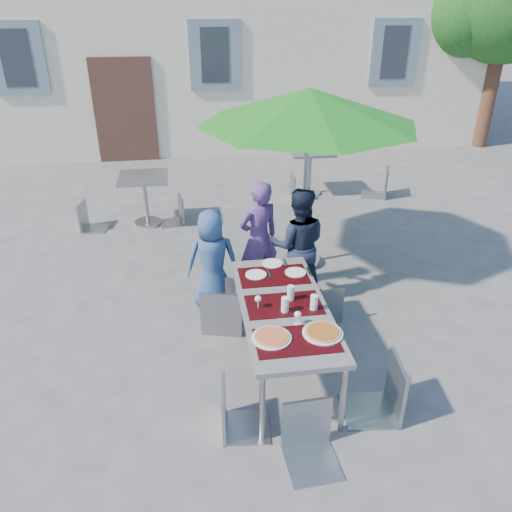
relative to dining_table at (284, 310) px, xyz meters
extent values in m
plane|color=#4D4D50|center=(-0.04, 0.04, -0.70)|extent=(90.00, 90.00, 0.00)
cube|color=#452A21|center=(-2.04, 7.51, 0.40)|extent=(1.30, 0.06, 2.20)
cube|color=slate|center=(-4.04, 7.51, 1.50)|extent=(1.10, 0.06, 1.40)
cube|color=#262B33|center=(-4.04, 7.49, 1.50)|extent=(0.60, 0.04, 1.10)
cube|color=slate|center=(-0.04, 7.51, 1.50)|extent=(1.10, 0.06, 1.40)
cube|color=#262B33|center=(-0.04, 7.49, 1.50)|extent=(0.60, 0.04, 1.10)
cube|color=slate|center=(3.96, 7.51, 1.50)|extent=(1.10, 0.06, 1.40)
cube|color=#262B33|center=(3.96, 7.49, 1.50)|extent=(0.60, 0.04, 1.10)
cylinder|color=#4F3022|center=(6.46, 7.54, 0.70)|extent=(0.36, 0.36, 2.80)
sphere|color=#124515|center=(5.66, 7.84, 2.30)|extent=(2.00, 2.00, 2.00)
cube|color=#4C4C51|center=(0.00, 0.00, 0.03)|extent=(0.80, 1.85, 0.05)
cylinder|color=gray|center=(-0.34, -0.86, -0.35)|extent=(0.05, 0.05, 0.70)
cylinder|color=gray|center=(0.34, -0.86, -0.35)|extent=(0.05, 0.05, 0.70)
cylinder|color=gray|center=(-0.34, 0.86, -0.35)|extent=(0.05, 0.05, 0.70)
cylinder|color=gray|center=(0.34, 0.86, -0.35)|extent=(0.05, 0.05, 0.70)
cube|color=black|center=(0.00, -0.55, 0.06)|extent=(0.70, 0.42, 0.01)
cube|color=black|center=(0.00, 0.00, 0.06)|extent=(0.70, 0.42, 0.01)
cube|color=black|center=(0.00, 0.55, 0.06)|extent=(0.70, 0.42, 0.01)
cylinder|color=white|center=(-0.20, -0.49, 0.07)|extent=(0.34, 0.34, 0.01)
cylinder|color=tan|center=(-0.20, -0.49, 0.08)|extent=(0.30, 0.30, 0.01)
cylinder|color=#AF3E10|center=(-0.20, -0.49, 0.09)|extent=(0.26, 0.26, 0.01)
cylinder|color=white|center=(0.24, -0.49, 0.07)|extent=(0.35, 0.35, 0.01)
cylinder|color=tan|center=(0.24, -0.49, 0.08)|extent=(0.31, 0.31, 0.01)
cylinder|color=maroon|center=(0.24, -0.49, 0.09)|extent=(0.27, 0.27, 0.01)
cylinder|color=silver|center=(-0.01, -0.11, 0.13)|extent=(0.07, 0.07, 0.15)
cylinder|color=silver|center=(0.08, 0.08, 0.13)|extent=(0.07, 0.07, 0.15)
cylinder|color=silver|center=(0.26, -0.11, 0.13)|extent=(0.07, 0.07, 0.15)
cylinder|color=silver|center=(-0.25, -0.01, 0.06)|extent=(0.06, 0.06, 0.00)
cylinder|color=silver|center=(-0.25, -0.01, 0.09)|extent=(0.01, 0.01, 0.08)
sphere|color=silver|center=(-0.25, -0.01, 0.15)|extent=(0.06, 0.06, 0.06)
cylinder|color=silver|center=(0.06, -0.32, 0.06)|extent=(0.06, 0.06, 0.00)
cylinder|color=silver|center=(0.06, -0.32, 0.09)|extent=(0.01, 0.01, 0.08)
sphere|color=silver|center=(0.06, -0.32, 0.15)|extent=(0.06, 0.06, 0.06)
cylinder|color=white|center=(-0.18, 0.59, 0.06)|extent=(0.22, 0.22, 0.01)
cube|color=#B7BAC0|center=(-0.04, 0.59, 0.06)|extent=(0.02, 0.18, 0.00)
cylinder|color=white|center=(0.24, 0.57, 0.06)|extent=(0.22, 0.22, 0.01)
cube|color=#B7BAC0|center=(0.38, 0.57, 0.06)|extent=(0.02, 0.18, 0.00)
cylinder|color=white|center=(0.03, 0.80, 0.06)|extent=(0.22, 0.22, 0.01)
cube|color=#B7BAC0|center=(0.17, 0.80, 0.06)|extent=(0.02, 0.18, 0.00)
imported|color=#304F84|center=(-0.59, 1.25, -0.08)|extent=(0.61, 0.41, 1.22)
imported|color=#5B3B79|center=(-0.01, 1.52, 0.02)|extent=(0.61, 0.51, 1.44)
imported|color=#182035|center=(0.43, 1.30, 0.01)|extent=(0.75, 0.51, 1.41)
cube|color=gray|center=(-0.50, 0.84, -0.21)|extent=(0.55, 0.55, 0.03)
cube|color=gray|center=(-0.55, 0.63, 0.05)|extent=(0.44, 0.15, 0.54)
cylinder|color=gray|center=(-0.26, 0.97, -0.46)|extent=(0.02, 0.02, 0.47)
cylinder|color=gray|center=(-0.63, 1.07, -0.46)|extent=(0.02, 0.02, 0.47)
cylinder|color=gray|center=(-0.36, 0.60, -0.46)|extent=(0.02, 0.02, 0.47)
cylinder|color=gray|center=(-0.73, 0.70, -0.46)|extent=(0.02, 0.02, 0.47)
cube|color=gray|center=(-0.18, 1.06, -0.22)|extent=(0.59, 0.59, 0.03)
cube|color=gray|center=(-0.26, 0.87, 0.05)|extent=(0.42, 0.21, 0.53)
cylinder|color=gray|center=(0.08, 1.16, -0.46)|extent=(0.02, 0.02, 0.47)
cylinder|color=gray|center=(-0.27, 1.32, -0.46)|extent=(0.02, 0.02, 0.47)
cylinder|color=gray|center=(-0.08, 0.81, -0.46)|extent=(0.02, 0.02, 0.47)
cylinder|color=gray|center=(-0.43, 0.97, -0.46)|extent=(0.02, 0.02, 0.47)
cube|color=gray|center=(0.62, 0.84, -0.29)|extent=(0.41, 0.41, 0.03)
cube|color=gray|center=(0.64, 0.66, -0.06)|extent=(0.38, 0.06, 0.45)
cylinder|color=gray|center=(0.77, 1.02, -0.50)|extent=(0.02, 0.02, 0.40)
cylinder|color=gray|center=(0.45, 0.99, -0.50)|extent=(0.02, 0.02, 0.40)
cylinder|color=gray|center=(0.80, 0.69, -0.50)|extent=(0.02, 0.02, 0.40)
cylinder|color=gray|center=(0.47, 0.67, -0.50)|extent=(0.02, 0.02, 0.40)
cube|color=#91959C|center=(-0.45, -0.73, -0.27)|extent=(0.43, 0.43, 0.03)
cube|color=#91959C|center=(-0.64, -0.71, -0.04)|extent=(0.07, 0.40, 0.47)
cylinder|color=#91959C|center=(-0.30, -0.92, -0.49)|extent=(0.02, 0.02, 0.42)
cylinder|color=#91959C|center=(-0.27, -0.58, -0.49)|extent=(0.02, 0.02, 0.42)
cylinder|color=#91959C|center=(-0.64, -0.88, -0.49)|extent=(0.02, 0.02, 0.42)
cylinder|color=#91959C|center=(-0.60, -0.54, -0.49)|extent=(0.02, 0.02, 0.42)
cube|color=gray|center=(0.65, -0.69, -0.21)|extent=(0.50, 0.50, 0.03)
cube|color=gray|center=(0.87, -0.72, 0.07)|extent=(0.08, 0.46, 0.54)
cylinder|color=gray|center=(0.48, -0.48, -0.46)|extent=(0.02, 0.02, 0.48)
cylinder|color=gray|center=(0.44, -0.87, -0.46)|extent=(0.02, 0.02, 0.48)
cylinder|color=gray|center=(0.87, -0.52, -0.46)|extent=(0.02, 0.02, 0.48)
cylinder|color=gray|center=(0.83, -0.91, -0.46)|extent=(0.02, 0.02, 0.48)
cube|color=#8F959A|center=(0.02, -1.18, -0.25)|extent=(0.43, 0.43, 0.03)
cube|color=#8F959A|center=(0.00, -0.98, -0.01)|extent=(0.41, 0.05, 0.49)
cylinder|color=#8F959A|center=(-0.15, -1.36, -0.48)|extent=(0.02, 0.02, 0.43)
cylinder|color=#8F959A|center=(0.20, -1.34, -0.48)|extent=(0.02, 0.02, 0.43)
cylinder|color=#8F959A|center=(-0.17, -1.01, -0.48)|extent=(0.02, 0.02, 0.43)
cylinder|color=#8F959A|center=(0.18, -0.99, -0.48)|extent=(0.02, 0.02, 0.43)
cylinder|color=#B7BAC0|center=(0.70, 2.14, -0.65)|extent=(0.50, 0.50, 0.10)
cylinder|color=gray|center=(0.70, 2.14, 0.40)|extent=(0.06, 0.06, 2.19)
cone|color=#1A771B|center=(0.70, 2.14, 1.45)|extent=(2.74, 2.74, 0.43)
cylinder|color=#B7BAC0|center=(-1.48, 3.83, -0.67)|extent=(0.44, 0.44, 0.04)
cylinder|color=gray|center=(-1.48, 3.83, -0.32)|extent=(0.06, 0.06, 0.76)
cube|color=gray|center=(-1.48, 3.83, 0.10)|extent=(0.76, 0.76, 0.04)
cube|color=gray|center=(-2.31, 3.74, -0.30)|extent=(0.43, 0.43, 0.03)
cube|color=gray|center=(-2.48, 3.77, -0.07)|extent=(0.09, 0.37, 0.44)
cylinder|color=gray|center=(-2.18, 3.56, -0.50)|extent=(0.02, 0.02, 0.39)
cylinder|color=gray|center=(-2.12, 3.87, -0.50)|extent=(0.02, 0.02, 0.39)
cylinder|color=gray|center=(-2.49, 3.61, -0.50)|extent=(0.02, 0.02, 0.39)
cylinder|color=gray|center=(-2.44, 3.93, -0.50)|extent=(0.02, 0.02, 0.39)
cube|color=gray|center=(-1.11, 3.81, -0.29)|extent=(0.43, 0.43, 0.03)
cube|color=gray|center=(-0.94, 3.84, -0.07)|extent=(0.09, 0.37, 0.45)
cylinder|color=gray|center=(-1.30, 3.94, -0.50)|extent=(0.02, 0.02, 0.39)
cylinder|color=gray|center=(-1.24, 3.62, -0.50)|extent=(0.02, 0.02, 0.39)
cylinder|color=gray|center=(-0.98, 3.99, -0.50)|extent=(0.02, 0.02, 0.39)
cylinder|color=gray|center=(-0.93, 3.67, -0.50)|extent=(0.02, 0.02, 0.39)
cylinder|color=#B7BAC0|center=(1.45, 4.82, -0.67)|extent=(0.44, 0.44, 0.04)
cylinder|color=gray|center=(1.45, 4.82, -0.31)|extent=(0.06, 0.06, 0.78)
cube|color=gray|center=(1.45, 4.82, 0.12)|extent=(0.78, 0.78, 0.04)
cube|color=gray|center=(1.27, 4.58, -0.29)|extent=(0.39, 0.39, 0.03)
cube|color=gray|center=(1.08, 4.58, -0.06)|extent=(0.03, 0.38, 0.46)
cylinder|color=gray|center=(1.43, 4.42, -0.50)|extent=(0.02, 0.02, 0.40)
cylinder|color=gray|center=(1.43, 4.75, -0.50)|extent=(0.02, 0.02, 0.40)
cylinder|color=gray|center=(1.10, 4.42, -0.50)|extent=(0.02, 0.02, 0.40)
cylinder|color=gray|center=(1.10, 4.75, -0.50)|extent=(0.02, 0.02, 0.40)
cube|color=gray|center=(2.62, 4.56, -0.22)|extent=(0.57, 0.57, 0.03)
cube|color=gray|center=(2.82, 4.48, 0.05)|extent=(0.19, 0.43, 0.53)
cylinder|color=gray|center=(2.51, 4.80, -0.46)|extent=(0.02, 0.02, 0.47)
cylinder|color=gray|center=(2.38, 4.45, -0.46)|extent=(0.02, 0.02, 0.47)
cylinder|color=gray|center=(2.87, 4.67, -0.46)|extent=(0.02, 0.02, 0.47)
cylinder|color=gray|center=(2.73, 4.31, -0.46)|extent=(0.02, 0.02, 0.47)
camera|label=1|loc=(-0.83, -3.84, 2.62)|focal=35.00mm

